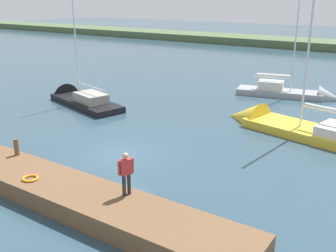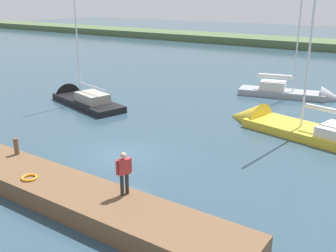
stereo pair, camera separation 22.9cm
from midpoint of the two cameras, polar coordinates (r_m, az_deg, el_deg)
name	(u,v)px [view 2 (the right image)]	position (r m, az deg, el deg)	size (l,w,h in m)	color
ground_plane	(122,155)	(20.83, -6.35, -4.12)	(200.00, 200.00, 0.00)	#2D4756
dock_pier	(43,184)	(17.55, -17.18, -7.94)	(18.98, 2.46, 0.77)	brown
mooring_post_far	(16,146)	(19.86, -20.64, -2.75)	(0.22, 0.22, 0.79)	brown
life_ring_buoy	(29,178)	(17.22, -18.93, -7.03)	(0.66, 0.66, 0.10)	orange
sailboat_behind_pier	(298,95)	(33.90, 18.32, 4.27)	(8.38, 3.62, 10.28)	gray
sailboat_far_left	(78,100)	(31.78, -12.65, 3.64)	(9.01, 4.49, 9.64)	black
sailboat_inner_slip	(289,129)	(25.28, 17.19, -0.44)	(10.95, 4.80, 12.51)	gold
person_on_dock	(124,171)	(14.79, -5.90, -6.39)	(0.39, 0.59, 1.69)	#28282D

